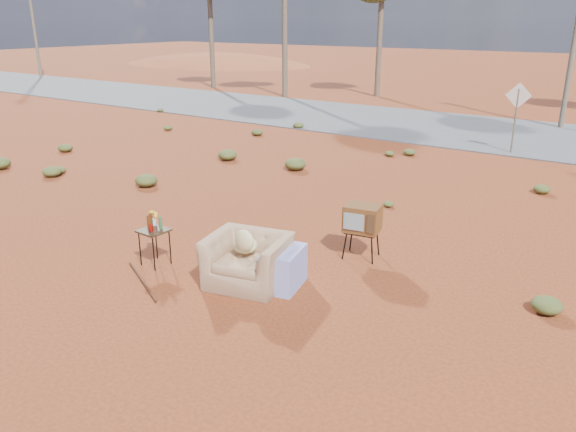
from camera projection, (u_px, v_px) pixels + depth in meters
The scene contains 10 objects.
ground at pixel (227, 280), 9.13m from camera, with size 140.00×140.00×0.00m, color brown.
highway at pixel (489, 132), 20.80m from camera, with size 140.00×7.00×0.04m, color #565659.
dirt_mound at pixel (217, 64), 51.55m from camera, with size 26.00×18.00×2.00m, color brown.
armchair at pixel (254, 255), 8.85m from camera, with size 1.56×1.21×1.08m.
tv_unit at pixel (362, 219), 9.78m from camera, with size 0.69×0.59×0.98m.
side_table at pixel (154, 228), 9.55m from camera, with size 0.47×0.47×0.91m.
rusty_bar at pixel (142, 281), 9.07m from camera, with size 0.04×0.04×1.58m, color #451E12.
road_sign at pixel (517, 105), 17.17m from camera, with size 0.78×0.06×2.19m.
utility_pole_west at pixel (32, 16), 38.39m from camera, with size 1.40×0.20×8.00m.
scrub_patch at pixel (323, 196), 12.96m from camera, with size 17.49×8.07×0.33m.
Camera 1 is at (5.48, -6.26, 4.04)m, focal length 35.00 mm.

